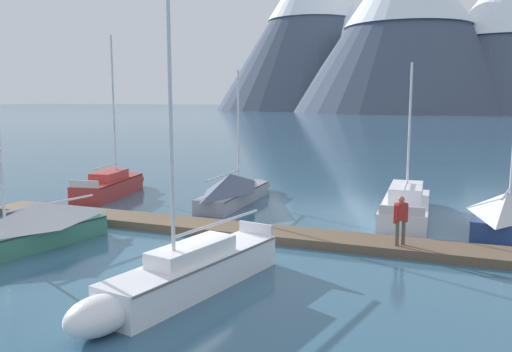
{
  "coord_description": "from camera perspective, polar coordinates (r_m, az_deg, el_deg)",
  "views": [
    {
      "loc": [
        8.51,
        -14.06,
        5.23
      ],
      "look_at": [
        0.0,
        6.0,
        2.0
      ],
      "focal_mm": 37.11,
      "sensor_mm": 36.0,
      "label": 1
    }
  ],
  "objects": [
    {
      "name": "mountain_east_summit",
      "position": [
        220.29,
        25.2,
        13.64
      ],
      "size": [
        77.5,
        77.5,
        53.32
      ],
      "color": "#424C60",
      "rests_on": "ground"
    },
    {
      "name": "sailboat_far_berth",
      "position": [
        24.38,
        15.89,
        -2.93
      ],
      "size": [
        2.41,
        7.81,
        6.73
      ],
      "color": "silver",
      "rests_on": "ground"
    },
    {
      "name": "mountain_west_summit",
      "position": [
        245.06,
        6.08,
        15.71
      ],
      "size": [
        85.72,
        85.72,
        69.65
      ],
      "color": "#424C60",
      "rests_on": "ground"
    },
    {
      "name": "mountain_shoulder_ridge",
      "position": [
        211.85,
        16.07,
        16.09
      ],
      "size": [
        85.61,
        85.61,
        65.1
      ],
      "color": "#424C60",
      "rests_on": "ground"
    },
    {
      "name": "ground_plane",
      "position": [
        17.24,
        -7.92,
        -9.3
      ],
      "size": [
        700.0,
        700.0,
        0.0
      ],
      "primitive_type": "plane",
      "color": "#335B75"
    },
    {
      "name": "mountain_central_massif",
      "position": [
        235.06,
        10.37,
        12.91
      ],
      "size": [
        76.16,
        76.16,
        44.99
      ],
      "color": "#4C566B",
      "rests_on": "ground"
    },
    {
      "name": "sailboat_mid_dock_port",
      "position": [
        26.46,
        -2.24,
        -1.36
      ],
      "size": [
        2.1,
        7.93,
        6.58
      ],
      "color": "#93939E",
      "rests_on": "ground"
    },
    {
      "name": "sailboat_second_berth",
      "position": [
        20.03,
        -23.61,
        -5.13
      ],
      "size": [
        2.59,
        6.95,
        8.17
      ],
      "color": "#336B56",
      "rests_on": "ground"
    },
    {
      "name": "person_on_dock",
      "position": [
        18.4,
        15.33,
        -4.33
      ],
      "size": [
        0.43,
        0.45,
        1.69
      ],
      "color": "brown",
      "rests_on": "dock"
    },
    {
      "name": "sailboat_nearest_berth",
      "position": [
        29.85,
        -15.19,
        -0.86
      ],
      "size": [
        2.93,
        6.66,
        8.55
      ],
      "color": "#B2332D",
      "rests_on": "ground"
    },
    {
      "name": "dock",
      "position": [
        20.6,
        -2.19,
        -5.86
      ],
      "size": [
        23.38,
        2.31,
        0.3
      ],
      "color": "brown",
      "rests_on": "ground"
    },
    {
      "name": "sailboat_mid_dock_starboard",
      "position": [
        14.43,
        -7.83,
        -10.47
      ],
      "size": [
        2.52,
        7.43,
        8.25
      ],
      "color": "white",
      "rests_on": "ground"
    },
    {
      "name": "sailboat_outer_slip",
      "position": [
        23.57,
        25.48,
        -3.36
      ],
      "size": [
        2.78,
        7.12,
        7.8
      ],
      "color": "navy",
      "rests_on": "ground"
    }
  ]
}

